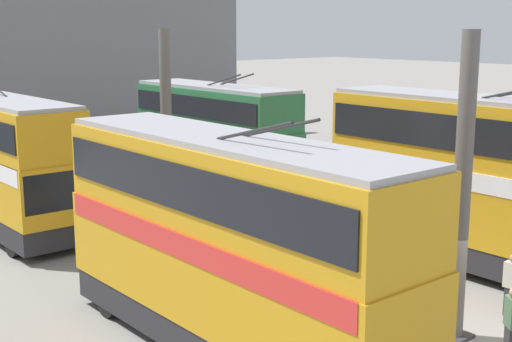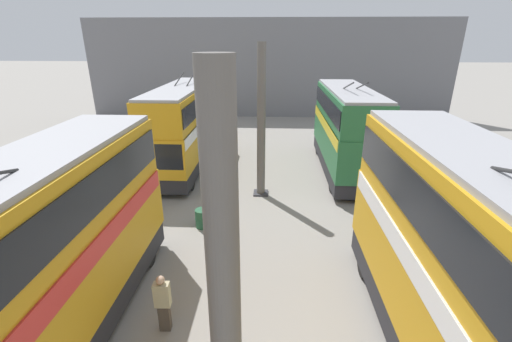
# 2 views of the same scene
# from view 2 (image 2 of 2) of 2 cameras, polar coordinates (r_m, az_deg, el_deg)

# --- Properties ---
(depot_back_wall) EXTENTS (0.50, 36.00, 9.33)m
(depot_back_wall) POSITION_cam_2_polar(r_m,az_deg,el_deg) (35.03, 2.07, 16.60)
(depot_back_wall) COLOR slate
(depot_back_wall) RESTS_ON ground_plane
(support_column_far) EXTENTS (0.74, 0.74, 7.37)m
(support_column_far) POSITION_cam_2_polar(r_m,az_deg,el_deg) (16.52, 0.88, 7.47)
(support_column_far) COLOR #605B56
(support_column_far) RESTS_ON ground_plane
(bus_left_near) EXTENTS (10.30, 2.54, 5.98)m
(bus_left_near) POSITION_cam_2_polar(r_m,az_deg,el_deg) (8.55, 32.98, -13.97)
(bus_left_near) COLOR black
(bus_left_near) RESTS_ON ground_plane
(bus_left_far) EXTENTS (9.27, 2.54, 5.52)m
(bus_left_far) POSITION_cam_2_polar(r_m,az_deg,el_deg) (20.54, 14.80, 7.30)
(bus_left_far) COLOR black
(bus_left_far) RESTS_ON ground_plane
(bus_right_near) EXTENTS (10.31, 2.54, 5.69)m
(bus_right_near) POSITION_cam_2_polar(r_m,az_deg,el_deg) (9.36, -33.34, -12.18)
(bus_right_near) COLOR black
(bus_right_near) RESTS_ON ground_plane
(bus_right_mid) EXTENTS (9.60, 2.54, 5.54)m
(bus_right_mid) POSITION_cam_2_polar(r_m,az_deg,el_deg) (20.97, -12.05, 7.87)
(bus_right_mid) COLOR black
(bus_right_mid) RESTS_ON ground_plane
(person_by_right_row) EXTENTS (0.26, 0.43, 1.76)m
(person_by_right_row) POSITION_cam_2_polar(r_m,az_deg,el_deg) (10.06, -15.26, -20.29)
(person_by_right_row) COLOR #473D33
(person_by_right_row) RESTS_ON ground_plane
(oil_drum) EXTENTS (0.64, 0.64, 0.80)m
(oil_drum) POSITION_cam_2_polar(r_m,az_deg,el_deg) (14.74, -8.89, -7.78)
(oil_drum) COLOR #235638
(oil_drum) RESTS_ON ground_plane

